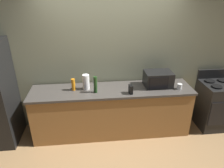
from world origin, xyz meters
The scene contains 10 objects.
ground_plane centered at (0.00, 0.00, 0.00)m, with size 8.00×8.00×0.00m, color #A87F51.
back_wall centered at (0.00, 0.81, 1.35)m, with size 6.40×0.10×2.70m, color gray.
counter_run centered at (0.00, 0.40, 0.45)m, with size 2.84×0.64×0.90m.
stove_range centered at (2.00, 0.40, 0.46)m, with size 0.60×0.61×1.08m.
microwave centered at (0.83, 0.45, 1.04)m, with size 0.48×0.35×0.27m.
paper_towel_roll centered at (-0.45, 0.45, 1.04)m, with size 0.12×0.12×0.27m, color white.
cordless_phone centered at (0.29, 0.21, 0.98)m, with size 0.05×0.11×0.15m, color black.
bottle_wine centered at (-0.29, 0.31, 1.04)m, with size 0.06×0.06×0.29m, color #1E3F19.
bottle_dish_soap centered at (-0.66, 0.44, 1.00)m, with size 0.07×0.07×0.21m, color orange.
mug_white centered at (1.17, 0.28, 0.95)m, with size 0.08×0.08×0.10m, color white.
Camera 1 is at (-0.34, -2.82, 2.53)m, focal length 33.20 mm.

